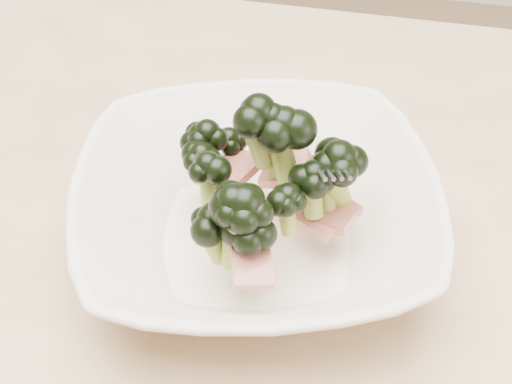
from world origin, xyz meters
TOP-DOWN VIEW (x-y plane):
  - dining_table at (0.00, 0.00)m, footprint 1.20×0.80m
  - broccoli_dish at (0.09, 0.03)m, footprint 0.31×0.31m

SIDE VIEW (x-z plane):
  - dining_table at x=0.00m, z-range 0.28..1.03m
  - broccoli_dish at x=0.09m, z-range 0.72..0.85m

